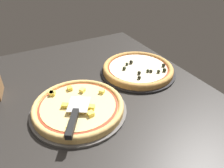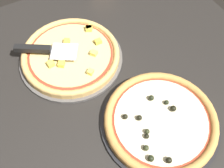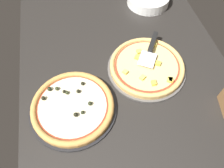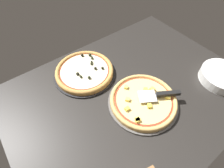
{
  "view_description": "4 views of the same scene",
  "coord_description": "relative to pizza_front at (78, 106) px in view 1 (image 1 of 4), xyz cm",
  "views": [
    {
      "loc": [
        62.01,
        -28.68,
        54.95
      ],
      "look_at": [
        -6.65,
        8.43,
        3.0
      ],
      "focal_mm": 35.0,
      "sensor_mm": 36.0,
      "label": 1
    },
    {
      "loc": [
        15.3,
        48.26,
        74.2
      ],
      "look_at": [
        -6.65,
        8.43,
        3.0
      ],
      "focal_mm": 42.0,
      "sensor_mm": 36.0,
      "label": 2
    },
    {
      "loc": [
        -56.92,
        19.45,
        82.27
      ],
      "look_at": [
        -6.65,
        8.43,
        3.0
      ],
      "focal_mm": 35.0,
      "sensor_mm": 36.0,
      "label": 3
    },
    {
      "loc": [
        -42.95,
        -39.54,
        77.6
      ],
      "look_at": [
        -6.65,
        8.43,
        3.0
      ],
      "focal_mm": 28.0,
      "sensor_mm": 36.0,
      "label": 4
    }
  ],
  "objects": [
    {
      "name": "serving_spatula",
      "position": [
        8.86,
        -4.7,
        3.1
      ],
      "size": [
        20.67,
        15.25,
        2.0
      ],
      "color": "silver",
      "rests_on": "pizza_front"
    },
    {
      "name": "pizza_front",
      "position": [
        0.0,
        0.0,
        0.0
      ],
      "size": [
        34.3,
        34.3,
        3.82
      ],
      "color": "#DBAD60",
      "rests_on": "pizza_pan_front"
    },
    {
      "name": "ground_plane",
      "position": [
        -0.08,
        9.57,
        -4.33
      ],
      "size": [
        130.56,
        97.47,
        3.6
      ],
      "primitive_type": "cube",
      "color": "black"
    },
    {
      "name": "pizza_back",
      "position": [
        -13.45,
        36.01,
        -0.11
      ],
      "size": [
        34.14,
        34.14,
        3.94
      ],
      "color": "#C68E47",
      "rests_on": "pizza_pan_back"
    },
    {
      "name": "pizza_pan_front",
      "position": [
        0.02,
        0.01,
        -2.03
      ],
      "size": [
        36.49,
        36.49,
        1.0
      ],
      "primitive_type": "cylinder",
      "color": "#565451",
      "rests_on": "ground_plane"
    },
    {
      "name": "pizza_pan_back",
      "position": [
        -13.49,
        36.0,
        -2.03
      ],
      "size": [
        36.32,
        36.32,
        1.0
      ],
      "primitive_type": "cylinder",
      "color": "black",
      "rests_on": "ground_plane"
    }
  ]
}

